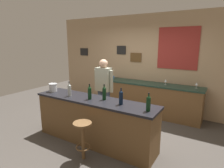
{
  "coord_description": "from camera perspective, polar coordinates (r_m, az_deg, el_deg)",
  "views": [
    {
      "loc": [
        2.14,
        -3.21,
        2.02
      ],
      "look_at": [
        -0.1,
        0.45,
        1.05
      ],
      "focal_mm": 30.01,
      "sensor_mm": 36.0,
      "label": 1
    }
  ],
  "objects": [
    {
      "name": "wine_bottle_b",
      "position": [
        3.67,
        -6.84,
        -2.57
      ],
      "size": [
        0.07,
        0.07,
        0.31
      ],
      "color": "black",
      "rests_on": "bar_counter"
    },
    {
      "name": "ground_plane",
      "position": [
        4.36,
        -2.05,
        -14.9
      ],
      "size": [
        10.0,
        10.0,
        0.0
      ],
      "primitive_type": "plane",
      "color": "#423D38"
    },
    {
      "name": "wine_glass_a",
      "position": [
        5.17,
        16.02,
        0.97
      ],
      "size": [
        0.07,
        0.07,
        0.16
      ],
      "color": "silver",
      "rests_on": "side_counter"
    },
    {
      "name": "wine_bottle_e",
      "position": [
        3.08,
        11.04,
        -5.7
      ],
      "size": [
        0.07,
        0.07,
        0.31
      ],
      "color": "black",
      "rests_on": "bar_counter"
    },
    {
      "name": "wine_bottle_c",
      "position": [
        3.62,
        -2.38,
        -2.72
      ],
      "size": [
        0.07,
        0.07,
        0.31
      ],
      "color": "black",
      "rests_on": "bar_counter"
    },
    {
      "name": "bar_stool",
      "position": [
        3.37,
        -8.91,
        -14.96
      ],
      "size": [
        0.32,
        0.32,
        0.68
      ],
      "color": "brown",
      "rests_on": "ground_plane"
    },
    {
      "name": "bartender",
      "position": [
        4.54,
        -2.55,
        -1.08
      ],
      "size": [
        0.52,
        0.21,
        1.62
      ],
      "color": "#384766",
      "rests_on": "ground_plane"
    },
    {
      "name": "wine_glass_b",
      "position": [
        5.04,
        24.37,
        0.02
      ],
      "size": [
        0.07,
        0.07,
        0.16
      ],
      "color": "silver",
      "rests_on": "side_counter"
    },
    {
      "name": "wine_bottle_a",
      "position": [
        3.95,
        -12.84,
        -1.7
      ],
      "size": [
        0.07,
        0.07,
        0.31
      ],
      "color": "#999E99",
      "rests_on": "bar_counter"
    },
    {
      "name": "ice_bucket",
      "position": [
        4.42,
        -17.53,
        -0.97
      ],
      "size": [
        0.19,
        0.19,
        0.19
      ],
      "color": "#B7BABF",
      "rests_on": "bar_counter"
    },
    {
      "name": "bar_counter",
      "position": [
        3.86,
        -5.45,
        -11.12
      ],
      "size": [
        2.61,
        0.6,
        0.92
      ],
      "color": "brown",
      "rests_on": "ground_plane"
    },
    {
      "name": "side_counter",
      "position": [
        5.4,
        11.28,
        -4.43
      ],
      "size": [
        2.83,
        0.56,
        0.9
      ],
      "color": "brown",
      "rests_on": "ground_plane"
    },
    {
      "name": "wine_bottle_d",
      "position": [
        3.35,
        2.75,
        -4.0
      ],
      "size": [
        0.07,
        0.07,
        0.31
      ],
      "color": "black",
      "rests_on": "bar_counter"
    },
    {
      "name": "coffee_mug",
      "position": [
        5.79,
        0.25,
        2.05
      ],
      "size": [
        0.13,
        0.08,
        0.09
      ],
      "color": "#336699",
      "rests_on": "side_counter"
    },
    {
      "name": "back_wall",
      "position": [
        5.69,
        9.41,
        6.41
      ],
      "size": [
        6.0,
        0.09,
        2.8
      ],
      "color": "tan",
      "rests_on": "ground_plane"
    }
  ]
}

